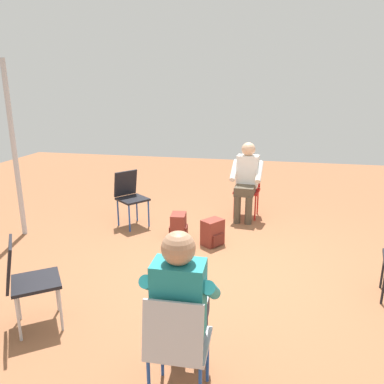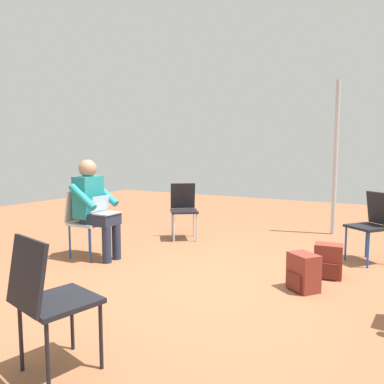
{
  "view_description": "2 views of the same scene",
  "coord_description": "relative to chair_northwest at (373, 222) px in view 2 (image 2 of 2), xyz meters",
  "views": [
    {
      "loc": [
        0.47,
        -3.91,
        2.1
      ],
      "look_at": [
        -0.35,
        -0.03,
        0.97
      ],
      "focal_mm": 35.0,
      "sensor_mm": 36.0,
      "label": 1
    },
    {
      "loc": [
        3.33,
        1.61,
        1.33
      ],
      "look_at": [
        -0.07,
        -0.34,
        0.91
      ],
      "focal_mm": 35.0,
      "sensor_mm": 36.0,
      "label": 2
    }
  ],
  "objects": [
    {
      "name": "chair_northwest",
      "position": [
        0.0,
        0.0,
        0.0
      ],
      "size": [
        0.58,
        0.58,
        0.85
      ],
      "rotation": [
        0.0,
        0.0,
        -2.23
      ],
      "color": "black",
      "rests_on": "ground"
    },
    {
      "name": "backpack_by_empty_chair",
      "position": [
        0.85,
        -0.35,
        -0.34
      ],
      "size": [
        0.27,
        0.3,
        0.36
      ],
      "rotation": [
        0.0,
        0.0,
        4.82
      ],
      "color": "maroon",
      "rests_on": "ground"
    },
    {
      "name": "person_with_laptop",
      "position": [
        1.55,
        -3.03,
        0.2
      ],
      "size": [
        0.5,
        0.53,
        1.24
      ],
      "rotation": [
        0.0,
        0.0,
        0.03
      ],
      "color": "#23283D",
      "rests_on": "ground"
    },
    {
      "name": "backpack_near_laptop_user",
      "position": [
        1.37,
        -0.49,
        -0.34
      ],
      "size": [
        0.33,
        0.34,
        0.36
      ],
      "rotation": [
        0.0,
        0.0,
        4.07
      ],
      "color": "maroon",
      "rests_on": "ground"
    },
    {
      "name": "chair_southwest",
      "position": [
        0.05,
        -2.63,
        0.0
      ],
      "size": [
        0.58,
        0.57,
        0.85
      ],
      "rotation": [
        0.0,
        0.0,
        -0.93
      ],
      "color": "black",
      "rests_on": "ground"
    },
    {
      "name": "chair_east",
      "position": [
        3.52,
        -1.47,
        0.0
      ],
      "size": [
        0.51,
        0.48,
        0.85
      ],
      "rotation": [
        0.0,
        0.0,
        1.35
      ],
      "color": "black",
      "rests_on": "ground"
    },
    {
      "name": "tent_pole_near",
      "position": [
        -1.41,
        -0.68,
        0.73
      ],
      "size": [
        0.07,
        0.07,
        2.46
      ],
      "primitive_type": "cylinder",
      "color": "#B2B2B7",
      "rests_on": "ground"
    },
    {
      "name": "chair_south",
      "position": [
        1.55,
        -3.2,
        0.0
      ],
      "size": [
        0.41,
        0.45,
        0.85
      ],
      "rotation": [
        0.0,
        0.0,
        0.03
      ],
      "color": "#B7B7BC",
      "rests_on": "ground"
    },
    {
      "name": "ground_plane",
      "position": [
        1.6,
        -1.29,
        -0.5
      ],
      "size": [
        14.0,
        14.0,
        0.0
      ],
      "primitive_type": "plane",
      "color": "brown"
    }
  ]
}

